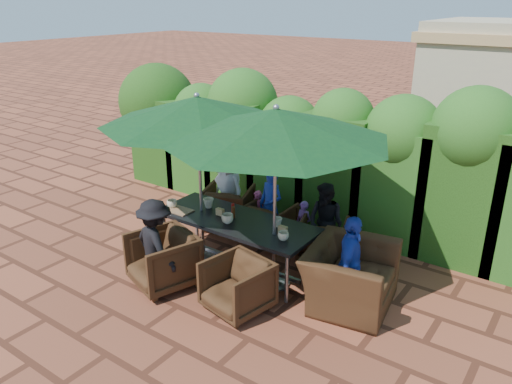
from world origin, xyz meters
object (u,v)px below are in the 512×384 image
Objects in this scene: umbrella_right at (276,125)px; chair_end_right at (350,267)px; chair_near_left at (163,258)px; chair_far_left at (228,205)px; umbrella_left at (197,111)px; dining_table at (236,224)px; chair_near_right at (237,284)px; chair_far_right at (323,237)px; chair_far_mid at (270,220)px.

umbrella_right is 1.99m from chair_end_right.
chair_far_left is at bearing 121.42° from chair_near_left.
chair_far_left is at bearing 108.02° from umbrella_left.
chair_near_right is at bearing -51.94° from dining_table.
chair_far_right is at bearing 157.71° from chair_far_left.
chair_near_left is at bearing 77.42° from chair_far_mid.
chair_near_right is (0.74, -1.84, 0.02)m from chair_far_mid.
chair_far_mid is at bearing 54.62° from chair_end_right.
chair_near_left reaches higher than chair_near_right.
umbrella_right is at bearing 126.28° from chair_far_left.
chair_near_right is (1.16, 0.11, -0.04)m from chair_near_left.
umbrella_right is 4.14× the size of chair_far_mid.
chair_near_left is 1.11× the size of chair_near_right.
chair_end_right reaches higher than chair_far_right.
chair_far_left is 1.06× the size of chair_near_right.
umbrella_left reaches higher than chair_far_right.
chair_near_left is (0.44, -1.95, 0.02)m from chair_far_left.
umbrella_right reaches higher than chair_far_mid.
chair_end_right is at bearing 44.22° from chair_near_left.
umbrella_left is 3.86× the size of chair_far_mid.
chair_far_left is at bearing 141.91° from chair_near_right.
chair_far_left is 0.86m from chair_far_mid.
chair_far_left is 2.44m from chair_near_right.
chair_far_mid is (-0.08, 1.00, -0.33)m from dining_table.
chair_end_right is at bearing 52.75° from chair_near_right.
dining_table is 2.98× the size of chair_far_left.
umbrella_left is 0.93× the size of umbrella_right.
umbrella_right is at bearing -5.99° from dining_table.
chair_end_right is (1.06, 0.94, 0.14)m from chair_near_right.
umbrella_left is at bearing -176.87° from dining_table.
dining_table is at bearing 28.38° from chair_far_right.
chair_far_right is at bearing 46.65° from dining_table.
dining_table is 1.11m from chair_near_right.
chair_near_right is (-0.23, -1.78, 0.02)m from chair_far_right.
dining_table is 1.11m from chair_near_left.
chair_far_left is 2.00m from chair_near_left.
chair_far_right is 0.59× the size of chair_end_right.
chair_near_left is at bearing -118.13° from dining_table.
chair_far_right is at bearing 35.64° from chair_end_right.
chair_far_mid reaches higher than chair_far_right.
dining_table is 1.72m from chair_end_right.
chair_near_left is 2.46m from chair_end_right.
umbrella_right is 3.65× the size of chair_far_left.
dining_table is 3.17× the size of chair_near_right.
chair_far_right is 1.79m from chair_near_right.
umbrella_right is at bearing 90.92° from chair_end_right.
chair_end_right is (2.32, 0.14, -1.70)m from umbrella_left.
dining_table is at bearing 174.01° from umbrella_right.
umbrella_right is 2.14m from chair_far_right.
chair_end_right is at bearing 3.50° from dining_table.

